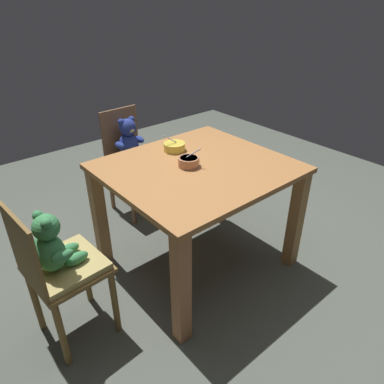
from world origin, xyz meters
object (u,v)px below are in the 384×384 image
(dining_table, at_px, (197,186))
(teddy_chair_far_center, at_px, (131,151))
(porridge_bowl_terracotta_center, at_px, (189,162))
(porridge_bowl_yellow_far_center, at_px, (174,147))
(teddy_chair_near_left, at_px, (57,260))

(dining_table, bearing_deg, teddy_chair_far_center, 86.50)
(teddy_chair_far_center, distance_m, porridge_bowl_terracotta_center, 0.91)
(dining_table, relative_size, porridge_bowl_yellow_far_center, 7.06)
(teddy_chair_near_left, distance_m, porridge_bowl_yellow_far_center, 1.06)
(teddy_chair_near_left, xyz_separation_m, porridge_bowl_terracotta_center, (0.90, 0.05, 0.25))
(dining_table, distance_m, porridge_bowl_terracotta_center, 0.18)
(teddy_chair_far_center, xyz_separation_m, porridge_bowl_yellow_far_center, (-0.02, -0.62, 0.24))
(teddy_chair_near_left, relative_size, porridge_bowl_terracotta_center, 6.50)
(dining_table, bearing_deg, porridge_bowl_terracotta_center, 147.18)
(dining_table, height_order, porridge_bowl_terracotta_center, porridge_bowl_terracotta_center)
(dining_table, bearing_deg, porridge_bowl_yellow_far_center, 82.12)
(porridge_bowl_yellow_far_center, bearing_deg, teddy_chair_far_center, 88.49)
(dining_table, height_order, teddy_chair_far_center, teddy_chair_far_center)
(teddy_chair_near_left, relative_size, porridge_bowl_yellow_far_center, 5.53)
(teddy_chair_near_left, bearing_deg, dining_table, -2.24)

